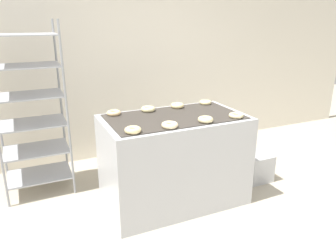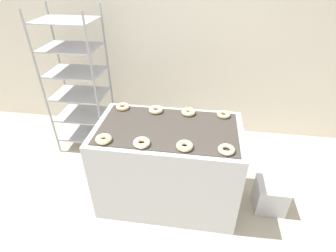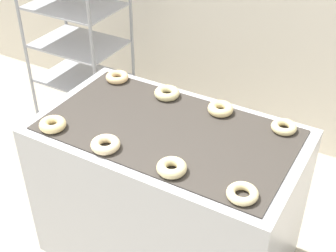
{
  "view_description": "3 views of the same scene",
  "coord_description": "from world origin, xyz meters",
  "views": [
    {
      "loc": [
        -1.32,
        -2.1,
        1.83
      ],
      "look_at": [
        0.0,
        0.8,
        0.78
      ],
      "focal_mm": 35.0,
      "sensor_mm": 36.0,
      "label": 1
    },
    {
      "loc": [
        0.29,
        -1.36,
        2.28
      ],
      "look_at": [
        0.0,
        0.65,
        0.94
      ],
      "focal_mm": 28.0,
      "sensor_mm": 36.0,
      "label": 2
    },
    {
      "loc": [
        0.98,
        -1.06,
        2.32
      ],
      "look_at": [
        0.0,
        0.65,
        0.94
      ],
      "focal_mm": 50.0,
      "sensor_mm": 36.0,
      "label": 3
    }
  ],
  "objects": [
    {
      "name": "donut_near_right",
      "position": [
        0.53,
        0.37,
        0.94
      ],
      "size": [
        0.14,
        0.14,
        0.04
      ],
      "primitive_type": "torus",
      "color": "beige",
      "rests_on": "fryer_machine"
    },
    {
      "name": "donut_far_left",
      "position": [
        -0.52,
        0.95,
        0.94
      ],
      "size": [
        0.14,
        0.14,
        0.04
      ],
      "primitive_type": "torus",
      "color": "#F1C98D",
      "rests_on": "fryer_machine"
    },
    {
      "name": "ground_plane",
      "position": [
        0.0,
        0.0,
        0.0
      ],
      "size": [
        14.0,
        14.0,
        0.0
      ],
      "primitive_type": "plane",
      "color": "#B2A893"
    },
    {
      "name": "wall_back",
      "position": [
        0.0,
        2.12,
        1.4
      ],
      "size": [
        8.0,
        0.05,
        2.8
      ],
      "color": "silver",
      "rests_on": "ground_plane"
    },
    {
      "name": "glaze_bin",
      "position": [
        1.08,
        0.67,
        0.16
      ],
      "size": [
        0.3,
        0.3,
        0.32
      ],
      "color": "#B7BABF",
      "rests_on": "ground_plane"
    },
    {
      "name": "baking_rack_cart",
      "position": [
        -1.26,
        1.47,
        0.93
      ],
      "size": [
        0.68,
        0.51,
        1.83
      ],
      "color": "gray",
      "rests_on": "ground_plane"
    },
    {
      "name": "fryer_machine",
      "position": [
        0.0,
        0.65,
        0.46
      ],
      "size": [
        1.4,
        0.8,
        0.92
      ],
      "color": "#B7BABF",
      "rests_on": "ground_plane"
    },
    {
      "name": "donut_near_midleft",
      "position": [
        -0.18,
        0.36,
        0.95
      ],
      "size": [
        0.15,
        0.15,
        0.04
      ],
      "primitive_type": "torus",
      "color": "beige",
      "rests_on": "fryer_machine"
    },
    {
      "name": "donut_far_midleft",
      "position": [
        -0.17,
        0.93,
        0.95
      ],
      "size": [
        0.15,
        0.15,
        0.05
      ],
      "primitive_type": "torus",
      "color": "beige",
      "rests_on": "fryer_machine"
    },
    {
      "name": "donut_near_left",
      "position": [
        -0.52,
        0.36,
        0.95
      ],
      "size": [
        0.14,
        0.14,
        0.05
      ],
      "primitive_type": "torus",
      "color": "#EED38F",
      "rests_on": "fryer_machine"
    },
    {
      "name": "donut_far_midright",
      "position": [
        0.17,
        0.93,
        0.95
      ],
      "size": [
        0.14,
        0.14,
        0.05
      ],
      "primitive_type": "torus",
      "color": "beige",
      "rests_on": "fryer_machine"
    },
    {
      "name": "donut_near_midright",
      "position": [
        0.18,
        0.37,
        0.95
      ],
      "size": [
        0.14,
        0.14,
        0.05
      ],
      "primitive_type": "torus",
      "color": "beige",
      "rests_on": "fryer_machine"
    },
    {
      "name": "donut_far_right",
      "position": [
        0.52,
        0.94,
        0.94
      ],
      "size": [
        0.13,
        0.13,
        0.04
      ],
      "primitive_type": "torus",
      "color": "beige",
      "rests_on": "fryer_machine"
    }
  ]
}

